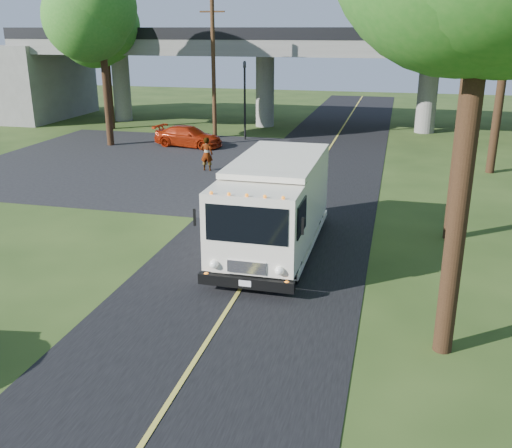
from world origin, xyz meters
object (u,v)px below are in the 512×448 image
(traffic_signal, at_px, (245,92))
(tree_left_lot, at_px, (102,17))
(utility_pole, at_px, (214,72))
(tree_left_far, at_px, (105,25))
(step_van, at_px, (274,203))
(red_sedan, at_px, (189,136))
(pedestrian, at_px, (207,154))

(traffic_signal, distance_m, tree_left_lot, 10.01)
(utility_pole, relative_size, tree_left_far, 0.91)
(step_van, bearing_deg, red_sedan, 119.27)
(tree_left_lot, bearing_deg, step_van, -47.91)
(traffic_signal, xyz_separation_m, pedestrian, (0.36, -9.21, -2.30))
(tree_left_lot, relative_size, tree_left_far, 1.06)
(red_sedan, bearing_deg, tree_left_lot, 109.76)
(traffic_signal, bearing_deg, tree_left_lot, -151.89)
(pedestrian, bearing_deg, utility_pole, -78.74)
(step_van, xyz_separation_m, red_sedan, (-9.20, 16.59, -1.05))
(tree_left_far, height_order, pedestrian, tree_left_far)
(tree_left_lot, xyz_separation_m, step_van, (14.08, -15.59, -6.20))
(tree_left_far, bearing_deg, pedestrian, -44.73)
(traffic_signal, distance_m, red_sedan, 5.00)
(red_sedan, height_order, pedestrian, pedestrian)
(step_van, bearing_deg, utility_pole, 113.94)
(traffic_signal, distance_m, pedestrian, 9.50)
(utility_pole, distance_m, tree_left_far, 10.45)
(tree_left_far, distance_m, step_van, 28.12)
(traffic_signal, height_order, pedestrian, traffic_signal)
(step_van, xyz_separation_m, pedestrian, (-5.93, 10.54, -0.79))
(traffic_signal, bearing_deg, step_van, -72.35)
(tree_left_lot, distance_m, tree_left_far, 6.72)
(tree_left_far, bearing_deg, step_van, -51.65)
(utility_pole, height_order, tree_left_far, tree_left_far)
(utility_pole, relative_size, step_van, 1.21)
(utility_pole, height_order, pedestrian, utility_pole)
(red_sedan, xyz_separation_m, pedestrian, (3.27, -6.05, 0.25))
(utility_pole, distance_m, tree_left_lot, 7.43)
(tree_left_lot, height_order, tree_left_far, tree_left_lot)
(utility_pole, height_order, step_van, utility_pole)
(traffic_signal, height_order, step_van, traffic_signal)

